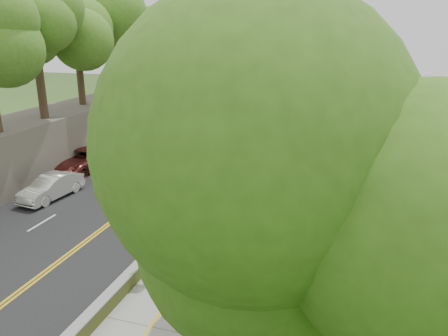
{
  "coord_description": "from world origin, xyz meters",
  "views": [
    {
      "loc": [
        8.47,
        -17.42,
        9.98
      ],
      "look_at": [
        0.5,
        8.0,
        1.4
      ],
      "focal_mm": 35.0,
      "sensor_mm": 36.0,
      "label": 1
    }
  ],
  "objects_px": {
    "car_1": "(51,187)",
    "painter_0": "(228,175)",
    "concrete_block": "(224,249)",
    "streetlight": "(118,96)",
    "car_2": "(83,160)",
    "signpost": "(156,236)",
    "construction_barrel": "(310,135)",
    "person_far": "(304,121)"
  },
  "relations": [
    {
      "from": "person_far",
      "to": "signpost",
      "type": "bearing_deg",
      "value": 103.94
    },
    {
      "from": "signpost",
      "to": "concrete_block",
      "type": "relative_size",
      "value": 2.45
    },
    {
      "from": "concrete_block",
      "to": "car_1",
      "type": "xyz_separation_m",
      "value": [
        -12.2,
        3.8,
        0.28
      ]
    },
    {
      "from": "car_2",
      "to": "concrete_block",
      "type": "bearing_deg",
      "value": -30.18
    },
    {
      "from": "construction_barrel",
      "to": "signpost",
      "type": "bearing_deg",
      "value": -97.27
    },
    {
      "from": "car_2",
      "to": "streetlight",
      "type": "bearing_deg",
      "value": 94.65
    },
    {
      "from": "construction_barrel",
      "to": "concrete_block",
      "type": "relative_size",
      "value": 0.7
    },
    {
      "from": "streetlight",
      "to": "car_2",
      "type": "distance_m",
      "value": 6.72
    },
    {
      "from": "streetlight",
      "to": "car_2",
      "type": "xyz_separation_m",
      "value": [
        0.09,
        -5.52,
        -3.82
      ]
    },
    {
      "from": "streetlight",
      "to": "construction_barrel",
      "type": "bearing_deg",
      "value": 29.81
    },
    {
      "from": "painter_0",
      "to": "car_2",
      "type": "bearing_deg",
      "value": 110.87
    },
    {
      "from": "signpost",
      "to": "car_1",
      "type": "relative_size",
      "value": 0.71
    },
    {
      "from": "construction_barrel",
      "to": "person_far",
      "type": "height_order",
      "value": "person_far"
    },
    {
      "from": "signpost",
      "to": "construction_barrel",
      "type": "relative_size",
      "value": 3.5
    },
    {
      "from": "car_1",
      "to": "car_2",
      "type": "distance_m",
      "value": 5.49
    },
    {
      "from": "concrete_block",
      "to": "streetlight",
      "type": "bearing_deg",
      "value": 133.02
    },
    {
      "from": "streetlight",
      "to": "painter_0",
      "type": "bearing_deg",
      "value": -27.99
    },
    {
      "from": "painter_0",
      "to": "person_far",
      "type": "height_order",
      "value": "painter_0"
    },
    {
      "from": "construction_barrel",
      "to": "painter_0",
      "type": "bearing_deg",
      "value": -103.83
    },
    {
      "from": "concrete_block",
      "to": "car_2",
      "type": "relative_size",
      "value": 0.23
    },
    {
      "from": "car_1",
      "to": "person_far",
      "type": "xyz_separation_m",
      "value": [
        12.17,
        23.63,
        0.12
      ]
    },
    {
      "from": "construction_barrel",
      "to": "car_2",
      "type": "xyz_separation_m",
      "value": [
        -14.67,
        -13.98,
        0.32
      ]
    },
    {
      "from": "signpost",
      "to": "car_2",
      "type": "height_order",
      "value": "signpost"
    },
    {
      "from": "car_2",
      "to": "person_far",
      "type": "xyz_separation_m",
      "value": [
        13.54,
        18.31,
        0.06
      ]
    },
    {
      "from": "signpost",
      "to": "car_2",
      "type": "distance_m",
      "value": 16.24
    },
    {
      "from": "signpost",
      "to": "person_far",
      "type": "bearing_deg",
      "value": 85.93
    },
    {
      "from": "car_2",
      "to": "person_far",
      "type": "relative_size",
      "value": 3.37
    },
    {
      "from": "signpost",
      "to": "construction_barrel",
      "type": "height_order",
      "value": "signpost"
    },
    {
      "from": "signpost",
      "to": "car_1",
      "type": "height_order",
      "value": "signpost"
    },
    {
      "from": "car_1",
      "to": "car_2",
      "type": "xyz_separation_m",
      "value": [
        -1.37,
        5.32,
        0.06
      ]
    },
    {
      "from": "concrete_block",
      "to": "painter_0",
      "type": "bearing_deg",
      "value": 105.76
    },
    {
      "from": "painter_0",
      "to": "person_far",
      "type": "xyz_separation_m",
      "value": [
        2.42,
        18.75,
        -0.06
      ]
    },
    {
      "from": "concrete_block",
      "to": "signpost",
      "type": "bearing_deg",
      "value": -132.18
    },
    {
      "from": "car_1",
      "to": "concrete_block",
      "type": "bearing_deg",
      "value": -11.8
    },
    {
      "from": "person_far",
      "to": "car_1",
      "type": "bearing_deg",
      "value": 80.76
    },
    {
      "from": "signpost",
      "to": "car_2",
      "type": "bearing_deg",
      "value": 134.83
    },
    {
      "from": "car_1",
      "to": "person_far",
      "type": "bearing_deg",
      "value": 68.25
    },
    {
      "from": "car_1",
      "to": "painter_0",
      "type": "distance_m",
      "value": 10.91
    },
    {
      "from": "streetlight",
      "to": "signpost",
      "type": "height_order",
      "value": "streetlight"
    },
    {
      "from": "construction_barrel",
      "to": "painter_0",
      "type": "distance_m",
      "value": 14.85
    },
    {
      "from": "streetlight",
      "to": "car_2",
      "type": "height_order",
      "value": "streetlight"
    },
    {
      "from": "streetlight",
      "to": "person_far",
      "type": "distance_m",
      "value": 19.07
    }
  ]
}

